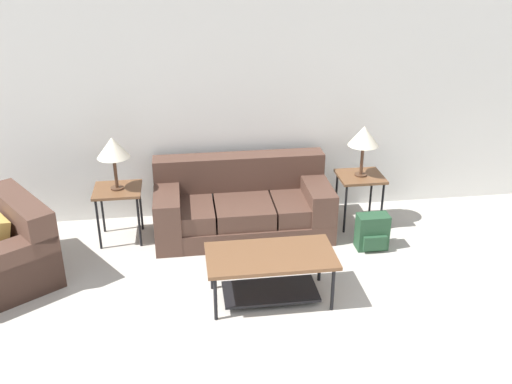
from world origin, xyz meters
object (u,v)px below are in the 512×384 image
(table_lamp_left, at_px, (113,148))
(table_lamp_right, at_px, (364,137))
(side_table_left, at_px, (118,195))
(coffee_table, at_px, (271,266))
(couch, at_px, (242,207))
(backpack, at_px, (372,232))
(side_table_right, at_px, (360,181))

(table_lamp_left, bearing_deg, table_lamp_right, 0.00)
(side_table_left, height_order, table_lamp_right, table_lamp_right)
(side_table_left, relative_size, table_lamp_right, 1.05)
(coffee_table, height_order, table_lamp_left, table_lamp_left)
(couch, bearing_deg, coffee_table, -85.78)
(couch, xyz_separation_m, backpack, (1.33, -0.59, -0.10))
(table_lamp_left, bearing_deg, backpack, -12.17)
(side_table_right, relative_size, table_lamp_left, 1.05)
(side_table_left, bearing_deg, backpack, -12.17)
(backpack, bearing_deg, table_lamp_right, 88.20)
(side_table_left, height_order, table_lamp_left, table_lamp_left)
(couch, height_order, table_lamp_right, table_lamp_right)
(coffee_table, relative_size, backpack, 2.97)
(coffee_table, relative_size, table_lamp_left, 2.01)
(side_table_left, height_order, backpack, side_table_left)
(table_lamp_right, bearing_deg, backpack, -91.80)
(table_lamp_left, bearing_deg, coffee_table, -43.10)
(side_table_right, bearing_deg, backpack, -91.80)
(side_table_left, bearing_deg, couch, 0.42)
(side_table_right, bearing_deg, table_lamp_right, -80.54)
(side_table_right, bearing_deg, table_lamp_left, -180.00)
(couch, bearing_deg, side_table_right, -0.42)
(couch, height_order, backpack, couch)
(coffee_table, distance_m, side_table_left, 2.00)
(coffee_table, distance_m, table_lamp_right, 1.98)
(coffee_table, relative_size, side_table_right, 1.91)
(side_table_left, xyz_separation_m, table_lamp_right, (2.70, -0.00, 0.53))
(side_table_right, bearing_deg, coffee_table, -132.62)
(table_lamp_right, xyz_separation_m, backpack, (-0.02, -0.58, -0.88))
(table_lamp_right, relative_size, backpack, 1.48)
(couch, relative_size, coffee_table, 1.67)
(backpack, bearing_deg, side_table_right, 88.20)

